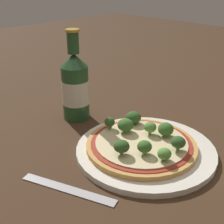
{
  "coord_description": "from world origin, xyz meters",
  "views": [
    {
      "loc": [
        -0.41,
        -0.36,
        0.35
      ],
      "look_at": [
        0.02,
        0.07,
        0.06
      ],
      "focal_mm": 50.0,
      "sensor_mm": 36.0,
      "label": 1
    }
  ],
  "objects": [
    {
      "name": "broccoli_floret_7",
      "position": [
        0.02,
        0.03,
        0.04
      ],
      "size": [
        0.03,
        0.03,
        0.03
      ],
      "color": "#6B8E51",
      "rests_on": "pizza"
    },
    {
      "name": "broccoli_floret_2",
      "position": [
        -0.01,
        -0.09,
        0.04
      ],
      "size": [
        0.03,
        0.03,
        0.02
      ],
      "color": "#6B8E51",
      "rests_on": "pizza"
    },
    {
      "name": "fork",
      "position": [
        -0.17,
        -0.01,
        0.0
      ],
      "size": [
        0.08,
        0.17,
        0.0
      ],
      "rotation": [
        0.0,
        0.0,
        1.94
      ],
      "color": "#B2B2B7",
      "rests_on": "ground_plane"
    },
    {
      "name": "pizza",
      "position": [
        0.01,
        -0.02,
        0.02
      ],
      "size": [
        0.22,
        0.22,
        0.01
      ],
      "color": "tan",
      "rests_on": "plate"
    },
    {
      "name": "plate",
      "position": [
        0.02,
        -0.02,
        0.01
      ],
      "size": [
        0.28,
        0.28,
        0.01
      ],
      "color": "silver",
      "rests_on": "ground_plane"
    },
    {
      "name": "beer_bottle",
      "position": [
        0.02,
        0.21,
        0.08
      ],
      "size": [
        0.07,
        0.07,
        0.22
      ],
      "color": "#234C28",
      "rests_on": "ground_plane"
    },
    {
      "name": "broccoli_floret_5",
      "position": [
        0.06,
        0.05,
        0.04
      ],
      "size": [
        0.03,
        0.03,
        0.03
      ],
      "color": "#6B8E51",
      "rests_on": "pizza"
    },
    {
      "name": "ground_plane",
      "position": [
        0.0,
        0.0,
        0.0
      ],
      "size": [
        3.0,
        3.0,
        0.0
      ],
      "primitive_type": "plane",
      "color": "#3D2819"
    },
    {
      "name": "broccoli_floret_1",
      "position": [
        0.01,
        0.07,
        0.04
      ],
      "size": [
        0.02,
        0.02,
        0.03
      ],
      "color": "#6B8E51",
      "rests_on": "pizza"
    },
    {
      "name": "broccoli_floret_0",
      "position": [
        0.04,
        -0.09,
        0.04
      ],
      "size": [
        0.03,
        0.03,
        0.03
      ],
      "color": "#6B8E51",
      "rests_on": "pizza"
    },
    {
      "name": "broccoli_floret_3",
      "position": [
        0.05,
        -0.01,
        0.04
      ],
      "size": [
        0.03,
        0.03,
        0.03
      ],
      "color": "#6B8E51",
      "rests_on": "pizza"
    },
    {
      "name": "broccoli_floret_4",
      "position": [
        0.07,
        -0.04,
        0.04
      ],
      "size": [
        0.03,
        0.03,
        0.03
      ],
      "color": "#6B8E51",
      "rests_on": "pizza"
    },
    {
      "name": "broccoli_floret_8",
      "position": [
        -0.02,
        -0.05,
        0.04
      ],
      "size": [
        0.03,
        0.03,
        0.03
      ],
      "color": "#6B8E51",
      "rests_on": "pizza"
    },
    {
      "name": "broccoli_floret_6",
      "position": [
        -0.05,
        -0.02,
        0.04
      ],
      "size": [
        0.03,
        0.03,
        0.03
      ],
      "color": "#6B8E51",
      "rests_on": "pizza"
    }
  ]
}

